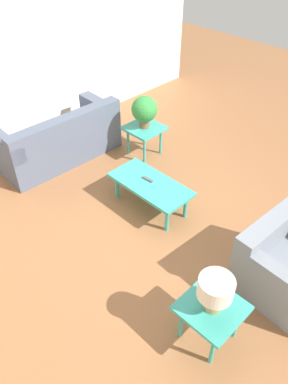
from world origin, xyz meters
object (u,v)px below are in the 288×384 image
at_px(potted_plant, 144,110).
at_px(coffee_table, 150,186).
at_px(table_lamp, 215,291).
at_px(sofa, 60,141).
at_px(armchair, 286,265).
at_px(side_table_lamp, 211,311).
at_px(side_table_plant, 144,131).

bearing_deg(potted_plant, coffee_table, 138.60).
xyz_separation_m(coffee_table, table_lamp, (-1.70, 0.95, 0.37)).
bearing_deg(coffee_table, sofa, 5.30).
xyz_separation_m(armchair, side_table_lamp, (0.19, 1.06, 0.11)).
bearing_deg(table_lamp, armchair, -100.02).
bearing_deg(table_lamp, sofa, -12.69).
bearing_deg(potted_plant, sofa, 51.14).
relative_size(armchair, potted_plant, 2.00).
distance_m(sofa, potted_plant, 1.39).
bearing_deg(side_table_lamp, potted_plant, -34.12).
distance_m(potted_plant, table_lamp, 3.23).
xyz_separation_m(side_table_lamp, potted_plant, (2.67, -1.81, 0.36)).
bearing_deg(side_table_plant, coffee_table, 138.60).
height_order(side_table_plant, side_table_lamp, same).
bearing_deg(coffee_table, armchair, -176.73).
xyz_separation_m(potted_plant, table_lamp, (-2.67, 1.81, -0.05)).
relative_size(armchair, side_table_plant, 1.84).
distance_m(sofa, side_table_plant, 1.32).
bearing_deg(potted_plant, table_lamp, 145.88).
height_order(sofa, potted_plant, potted_plant).
relative_size(sofa, coffee_table, 1.70).
relative_size(side_table_plant, table_lamp, 1.45).
relative_size(side_table_lamp, potted_plant, 1.08).
height_order(side_table_lamp, potted_plant, potted_plant).
bearing_deg(side_table_plant, side_table_lamp, 145.88).
bearing_deg(sofa, table_lamp, 79.16).
relative_size(potted_plant, table_lamp, 1.34).
bearing_deg(side_table_lamp, side_table_plant, -34.12).
distance_m(coffee_table, table_lamp, 1.98).
height_order(side_table_plant, potted_plant, potted_plant).
distance_m(coffee_table, potted_plant, 1.36).
xyz_separation_m(sofa, potted_plant, (-0.82, -1.02, 0.45)).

